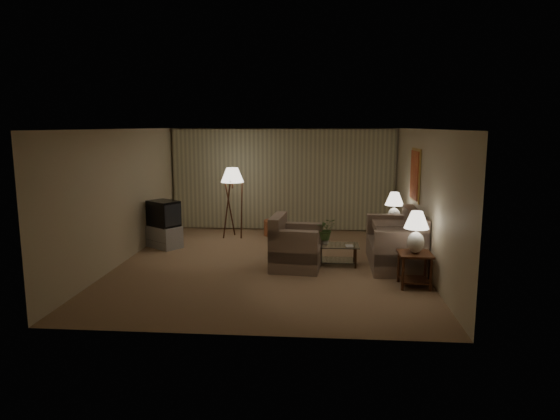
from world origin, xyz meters
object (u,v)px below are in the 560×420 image
at_px(table_lamp_near, 416,228).
at_px(crt_tv, 163,213).
at_px(sofa, 395,244).
at_px(table_lamp_far, 394,205).
at_px(armchair, 296,248).
at_px(tv_cabinet, 164,237).
at_px(ottoman, 275,228).
at_px(coffee_table, 333,252).
at_px(floor_lamp, 233,201).
at_px(side_table_far, 393,232).
at_px(vase, 325,241).
at_px(side_table_near, 415,263).

relative_size(table_lamp_near, crt_tv, 0.87).
distance_m(sofa, table_lamp_far, 1.39).
relative_size(sofa, crt_tv, 2.36).
relative_size(armchair, tv_cabinet, 1.27).
bearing_deg(armchair, ottoman, 18.25).
xyz_separation_m(table_lamp_near, coffee_table, (-1.38, 1.25, -0.76)).
bearing_deg(floor_lamp, table_lamp_far, -14.36).
bearing_deg(coffee_table, table_lamp_far, 44.38).
bearing_deg(armchair, tv_cabinet, 69.86).
bearing_deg(ottoman, floor_lamp, -161.20).
bearing_deg(armchair, crt_tv, 69.86).
bearing_deg(table_lamp_far, sofa, -96.84).
distance_m(side_table_far, crt_tv, 5.22).
xyz_separation_m(side_table_far, table_lamp_near, (0.00, -2.60, 0.63)).
relative_size(sofa, tv_cabinet, 2.16).
xyz_separation_m(table_lamp_near, ottoman, (-2.78, 3.93, -0.84)).
bearing_deg(armchair, table_lamp_near, -108.60).
relative_size(coffee_table, floor_lamp, 0.59).
distance_m(side_table_far, table_lamp_far, 0.62).
relative_size(side_table_far, crt_tv, 0.72).
xyz_separation_m(table_lamp_far, floor_lamp, (-3.81, 0.97, -0.11)).
bearing_deg(coffee_table, ottoman, 117.58).
xyz_separation_m(armchair, crt_tv, (-3.10, 1.49, 0.38)).
height_order(armchair, side_table_far, armchair).
bearing_deg(coffee_table, tv_cabinet, 162.91).
bearing_deg(floor_lamp, ottoman, 18.80).
xyz_separation_m(sofa, floor_lamp, (-3.66, 2.22, 0.48)).
distance_m(coffee_table, floor_lamp, 3.42).
height_order(armchair, tv_cabinet, armchair).
xyz_separation_m(table_lamp_near, floor_lamp, (-3.81, 3.57, -0.12)).
bearing_deg(coffee_table, table_lamp_near, -42.17).
relative_size(side_table_far, table_lamp_near, 0.82).
bearing_deg(table_lamp_far, tv_cabinet, -178.07).
relative_size(sofa, vase, 13.16).
bearing_deg(side_table_far, crt_tv, -178.07).
xyz_separation_m(side_table_near, vase, (-1.53, 1.25, 0.08)).
bearing_deg(side_table_far, vase, -138.57).
relative_size(tv_cabinet, vase, 6.09).
xyz_separation_m(side_table_near, crt_tv, (-5.20, 2.42, 0.38)).
height_order(side_table_far, table_lamp_far, table_lamp_far).
distance_m(table_lamp_near, vase, 2.05).
height_order(sofa, coffee_table, sofa).
height_order(sofa, side_table_near, sofa).
xyz_separation_m(sofa, coffee_table, (-1.23, -0.10, -0.16)).
bearing_deg(floor_lamp, side_table_far, -14.36).
height_order(tv_cabinet, ottoman, tv_cabinet).
height_order(table_lamp_near, crt_tv, table_lamp_near).
height_order(armchair, table_lamp_near, table_lamp_near).
relative_size(floor_lamp, ottoman, 3.01).
relative_size(coffee_table, crt_tv, 1.23).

